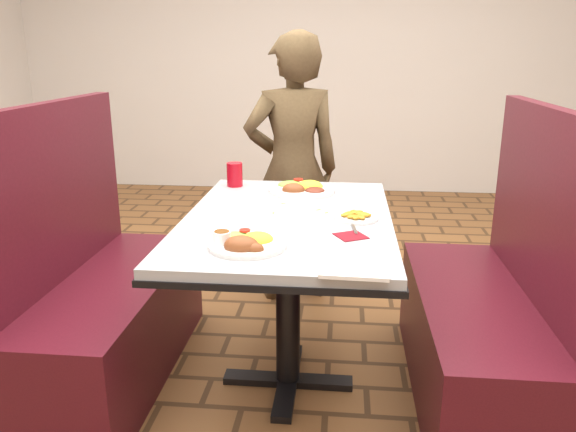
{
  "coord_description": "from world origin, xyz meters",
  "views": [
    {
      "loc": [
        0.21,
        -2.09,
        1.38
      ],
      "look_at": [
        0.0,
        0.0,
        0.75
      ],
      "focal_mm": 35.0,
      "sensor_mm": 36.0,
      "label": 1
    }
  ],
  "objects_px": {
    "booth_bench_right": "(487,323)",
    "red_tumbler": "(235,175)",
    "plantain_plate": "(356,217)",
    "near_dinner_plate": "(245,239)",
    "far_dinner_plate": "(302,186)",
    "booth_bench_left": "(102,305)",
    "dining_table": "(288,239)",
    "diner_person": "(293,170)"
  },
  "relations": [
    {
      "from": "booth_bench_right",
      "to": "red_tumbler",
      "type": "relative_size",
      "value": 10.73
    },
    {
      "from": "plantain_plate",
      "to": "red_tumbler",
      "type": "xyz_separation_m",
      "value": [
        -0.57,
        0.49,
        0.05
      ]
    },
    {
      "from": "near_dinner_plate",
      "to": "far_dinner_plate",
      "type": "xyz_separation_m",
      "value": [
        0.13,
        0.77,
        -0.0
      ]
    },
    {
      "from": "booth_bench_right",
      "to": "red_tumbler",
      "type": "bearing_deg",
      "value": 156.72
    },
    {
      "from": "booth_bench_left",
      "to": "plantain_plate",
      "type": "distance_m",
      "value": 1.15
    },
    {
      "from": "booth_bench_left",
      "to": "far_dinner_plate",
      "type": "bearing_deg",
      "value": 25.61
    },
    {
      "from": "booth_bench_right",
      "to": "far_dinner_plate",
      "type": "relative_size",
      "value": 3.98
    },
    {
      "from": "dining_table",
      "to": "diner_person",
      "type": "xyz_separation_m",
      "value": [
        -0.07,
        0.92,
        0.08
      ]
    },
    {
      "from": "booth_bench_left",
      "to": "diner_person",
      "type": "distance_m",
      "value": 1.24
    },
    {
      "from": "near_dinner_plate",
      "to": "far_dinner_plate",
      "type": "relative_size",
      "value": 0.87
    },
    {
      "from": "diner_person",
      "to": "dining_table",
      "type": "bearing_deg",
      "value": 75.92
    },
    {
      "from": "diner_person",
      "to": "red_tumbler",
      "type": "bearing_deg",
      "value": 44.11
    },
    {
      "from": "far_dinner_plate",
      "to": "booth_bench_right",
      "type": "bearing_deg",
      "value": -27.01
    },
    {
      "from": "red_tumbler",
      "to": "booth_bench_left",
      "type": "bearing_deg",
      "value": -136.34
    },
    {
      "from": "far_dinner_plate",
      "to": "plantain_plate",
      "type": "height_order",
      "value": "far_dinner_plate"
    },
    {
      "from": "dining_table",
      "to": "far_dinner_plate",
      "type": "xyz_separation_m",
      "value": [
        0.02,
        0.39,
        0.12
      ]
    },
    {
      "from": "diner_person",
      "to": "plantain_plate",
      "type": "height_order",
      "value": "diner_person"
    },
    {
      "from": "near_dinner_plate",
      "to": "plantain_plate",
      "type": "xyz_separation_m",
      "value": [
        0.37,
        0.35,
        -0.02
      ]
    },
    {
      "from": "dining_table",
      "to": "near_dinner_plate",
      "type": "height_order",
      "value": "near_dinner_plate"
    },
    {
      "from": "far_dinner_plate",
      "to": "red_tumbler",
      "type": "height_order",
      "value": "red_tumbler"
    },
    {
      "from": "booth_bench_left",
      "to": "booth_bench_right",
      "type": "distance_m",
      "value": 1.6
    },
    {
      "from": "booth_bench_left",
      "to": "plantain_plate",
      "type": "xyz_separation_m",
      "value": [
        1.06,
        -0.02,
        0.43
      ]
    },
    {
      "from": "booth_bench_left",
      "to": "diner_person",
      "type": "xyz_separation_m",
      "value": [
        0.73,
        0.92,
        0.41
      ]
    },
    {
      "from": "diner_person",
      "to": "far_dinner_plate",
      "type": "height_order",
      "value": "diner_person"
    },
    {
      "from": "near_dinner_plate",
      "to": "plantain_plate",
      "type": "height_order",
      "value": "near_dinner_plate"
    },
    {
      "from": "far_dinner_plate",
      "to": "dining_table",
      "type": "bearing_deg",
      "value": -93.55
    },
    {
      "from": "red_tumbler",
      "to": "far_dinner_plate",
      "type": "bearing_deg",
      "value": -13.6
    },
    {
      "from": "near_dinner_plate",
      "to": "red_tumbler",
      "type": "height_order",
      "value": "red_tumbler"
    },
    {
      "from": "diner_person",
      "to": "near_dinner_plate",
      "type": "bearing_deg",
      "value": 70.14
    },
    {
      "from": "dining_table",
      "to": "far_dinner_plate",
      "type": "height_order",
      "value": "far_dinner_plate"
    },
    {
      "from": "dining_table",
      "to": "booth_bench_right",
      "type": "bearing_deg",
      "value": 0.0
    },
    {
      "from": "diner_person",
      "to": "plantain_plate",
      "type": "xyz_separation_m",
      "value": [
        0.33,
        -0.94,
        0.02
      ]
    },
    {
      "from": "booth_bench_left",
      "to": "diner_person",
      "type": "relative_size",
      "value": 0.81
    },
    {
      "from": "diner_person",
      "to": "red_tumbler",
      "type": "xyz_separation_m",
      "value": [
        -0.23,
        -0.45,
        0.07
      ]
    },
    {
      "from": "booth_bench_right",
      "to": "red_tumbler",
      "type": "distance_m",
      "value": 1.29
    },
    {
      "from": "diner_person",
      "to": "red_tumbler",
      "type": "height_order",
      "value": "diner_person"
    },
    {
      "from": "far_dinner_plate",
      "to": "plantain_plate",
      "type": "distance_m",
      "value": 0.48
    },
    {
      "from": "booth_bench_left",
      "to": "booth_bench_right",
      "type": "xyz_separation_m",
      "value": [
        1.6,
        0.0,
        0.0
      ]
    },
    {
      "from": "near_dinner_plate",
      "to": "red_tumbler",
      "type": "bearing_deg",
      "value": 103.23
    },
    {
      "from": "booth_bench_left",
      "to": "plantain_plate",
      "type": "relative_size",
      "value": 7.18
    },
    {
      "from": "booth_bench_right",
      "to": "plantain_plate",
      "type": "distance_m",
      "value": 0.69
    },
    {
      "from": "dining_table",
      "to": "booth_bench_right",
      "type": "height_order",
      "value": "booth_bench_right"
    }
  ]
}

